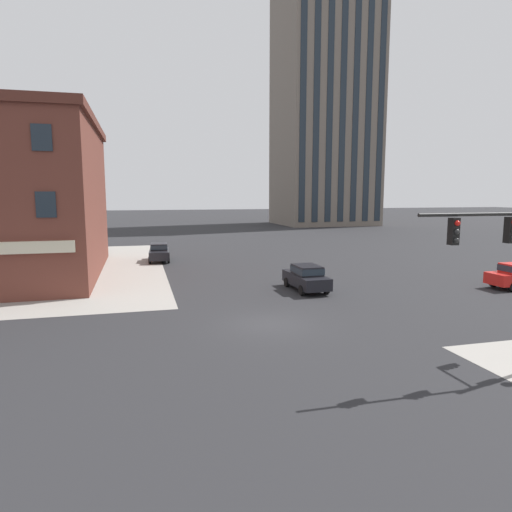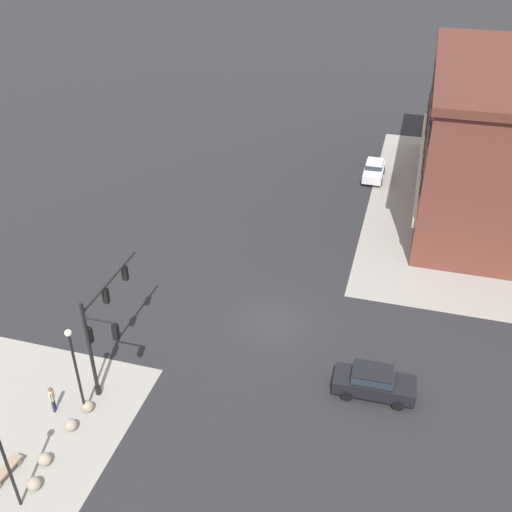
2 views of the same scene
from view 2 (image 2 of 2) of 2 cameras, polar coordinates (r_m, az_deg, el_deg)
ground_plane at (r=37.42m, az=1.66°, el=-6.47°), size 320.00×320.00×0.00m
traffic_signal_main at (r=31.92m, az=-14.85°, el=-6.51°), size 6.02×2.09×6.19m
bollard_sphere_curb_a at (r=32.93m, az=-16.22°, el=-13.96°), size 0.66×0.66×0.66m
bollard_sphere_curb_b at (r=32.27m, az=-17.70°, el=-15.49°), size 0.66×0.66×0.66m
bollard_sphere_curb_c at (r=31.19m, az=-20.01°, el=-18.22°), size 0.66×0.66×0.66m
bollard_sphere_curb_d at (r=30.44m, az=-20.94°, el=-20.13°), size 0.66×0.66×0.66m
bench_near_signal at (r=31.38m, az=-23.30°, el=-18.79°), size 1.84×0.64×0.49m
pedestrian_at_curb at (r=33.03m, az=-19.37°, el=-12.96°), size 0.53×0.29×1.67m
street_lamp_corner_near at (r=30.78m, az=-17.34°, el=-9.94°), size 0.36×0.36×5.58m
street_lamp_mid_sidewalk at (r=27.95m, az=-23.45°, el=-17.58°), size 0.36×0.36×5.15m
car_main_northbound_near at (r=32.77m, az=11.46°, el=-11.94°), size 1.97×4.44×1.68m
car_main_southbound_near at (r=56.78m, az=11.50°, el=8.33°), size 4.41×1.91×1.68m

